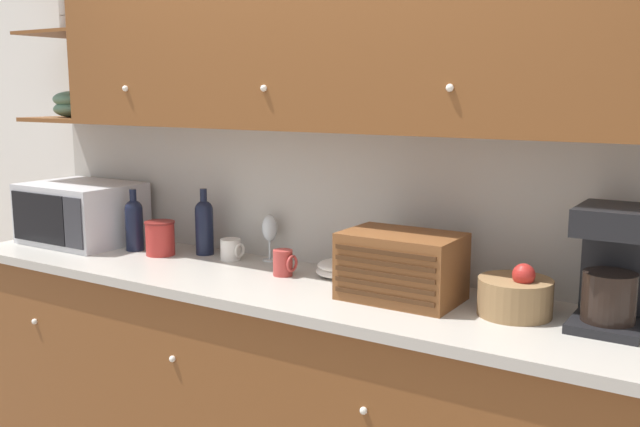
{
  "coord_description": "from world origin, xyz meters",
  "views": [
    {
      "loc": [
        1.49,
        -2.57,
        1.7
      ],
      "look_at": [
        0.0,
        -0.22,
        1.21
      ],
      "focal_mm": 40.0,
      "sensor_mm": 36.0,
      "label": 1
    }
  ],
  "objects_px": {
    "storage_canister": "(160,238)",
    "coffee_maker": "(614,265)",
    "mug": "(231,249)",
    "microwave": "(82,213)",
    "second_wine_bottle": "(134,223)",
    "bowl_stack_on_counter": "(339,268)",
    "bread_box": "(401,266)",
    "wine_glass": "(270,230)",
    "fruit_basket": "(515,296)",
    "wine_bottle": "(204,225)",
    "mug_blue_second": "(284,263)"
  },
  "relations": [
    {
      "from": "wine_bottle",
      "to": "microwave",
      "type": "bearing_deg",
      "value": -169.76
    },
    {
      "from": "microwave",
      "to": "bread_box",
      "type": "relative_size",
      "value": 1.29
    },
    {
      "from": "wine_bottle",
      "to": "bread_box",
      "type": "distance_m",
      "value": 1.1
    },
    {
      "from": "second_wine_bottle",
      "to": "bread_box",
      "type": "relative_size",
      "value": 0.7
    },
    {
      "from": "second_wine_bottle",
      "to": "storage_canister",
      "type": "xyz_separation_m",
      "value": [
        0.17,
        -0.01,
        -0.05
      ]
    },
    {
      "from": "bread_box",
      "to": "coffee_maker",
      "type": "bearing_deg",
      "value": 7.5
    },
    {
      "from": "wine_glass",
      "to": "mug_blue_second",
      "type": "height_order",
      "value": "wine_glass"
    },
    {
      "from": "storage_canister",
      "to": "wine_bottle",
      "type": "height_order",
      "value": "wine_bottle"
    },
    {
      "from": "mug_blue_second",
      "to": "bowl_stack_on_counter",
      "type": "xyz_separation_m",
      "value": [
        0.2,
        0.11,
        -0.02
      ]
    },
    {
      "from": "bowl_stack_on_counter",
      "to": "microwave",
      "type": "bearing_deg",
      "value": -175.5
    },
    {
      "from": "storage_canister",
      "to": "mug",
      "type": "distance_m",
      "value": 0.35
    },
    {
      "from": "storage_canister",
      "to": "bowl_stack_on_counter",
      "type": "xyz_separation_m",
      "value": [
        0.9,
        0.11,
        -0.04
      ]
    },
    {
      "from": "microwave",
      "to": "storage_canister",
      "type": "distance_m",
      "value": 0.54
    },
    {
      "from": "microwave",
      "to": "second_wine_bottle",
      "type": "xyz_separation_m",
      "value": [
        0.36,
        0.01,
        -0.01
      ]
    },
    {
      "from": "coffee_maker",
      "to": "storage_canister",
      "type": "bearing_deg",
      "value": -178.66
    },
    {
      "from": "bowl_stack_on_counter",
      "to": "fruit_basket",
      "type": "relative_size",
      "value": 0.75
    },
    {
      "from": "second_wine_bottle",
      "to": "coffee_maker",
      "type": "distance_m",
      "value": 2.13
    },
    {
      "from": "wine_bottle",
      "to": "second_wine_bottle",
      "type": "bearing_deg",
      "value": -161.04
    },
    {
      "from": "bowl_stack_on_counter",
      "to": "coffee_maker",
      "type": "bearing_deg",
      "value": -3.36
    },
    {
      "from": "microwave",
      "to": "mug",
      "type": "xyz_separation_m",
      "value": [
        0.87,
        0.1,
        -0.1
      ]
    },
    {
      "from": "microwave",
      "to": "wine_bottle",
      "type": "xyz_separation_m",
      "value": [
        0.69,
        0.13,
        -0.01
      ]
    },
    {
      "from": "mug_blue_second",
      "to": "bowl_stack_on_counter",
      "type": "height_order",
      "value": "mug_blue_second"
    },
    {
      "from": "microwave",
      "to": "second_wine_bottle",
      "type": "height_order",
      "value": "microwave"
    },
    {
      "from": "mug",
      "to": "fruit_basket",
      "type": "bearing_deg",
      "value": -4.68
    },
    {
      "from": "bowl_stack_on_counter",
      "to": "wine_bottle",
      "type": "bearing_deg",
      "value": 178.98
    },
    {
      "from": "second_wine_bottle",
      "to": "bowl_stack_on_counter",
      "type": "xyz_separation_m",
      "value": [
        1.07,
        0.1,
        -0.1
      ]
    },
    {
      "from": "wine_bottle",
      "to": "mug_blue_second",
      "type": "relative_size",
      "value": 2.88
    },
    {
      "from": "bowl_stack_on_counter",
      "to": "fruit_basket",
      "type": "height_order",
      "value": "fruit_basket"
    },
    {
      "from": "microwave",
      "to": "mug_blue_second",
      "type": "height_order",
      "value": "microwave"
    },
    {
      "from": "wine_glass",
      "to": "coffee_maker",
      "type": "bearing_deg",
      "value": -5.25
    },
    {
      "from": "fruit_basket",
      "to": "bowl_stack_on_counter",
      "type": "bearing_deg",
      "value": 171.26
    },
    {
      "from": "bread_box",
      "to": "microwave",
      "type": "bearing_deg",
      "value": 178.65
    },
    {
      "from": "storage_canister",
      "to": "coffee_maker",
      "type": "bearing_deg",
      "value": 1.34
    },
    {
      "from": "wine_glass",
      "to": "coffee_maker",
      "type": "xyz_separation_m",
      "value": [
        1.46,
        -0.13,
        0.06
      ]
    },
    {
      "from": "fruit_basket",
      "to": "coffee_maker",
      "type": "height_order",
      "value": "coffee_maker"
    },
    {
      "from": "storage_canister",
      "to": "coffee_maker",
      "type": "relative_size",
      "value": 0.4
    },
    {
      "from": "microwave",
      "to": "coffee_maker",
      "type": "bearing_deg",
      "value": 1.16
    },
    {
      "from": "wine_bottle",
      "to": "bread_box",
      "type": "relative_size",
      "value": 0.73
    },
    {
      "from": "second_wine_bottle",
      "to": "mug",
      "type": "bearing_deg",
      "value": 10.31
    },
    {
      "from": "microwave",
      "to": "wine_glass",
      "type": "bearing_deg",
      "value": 10.21
    },
    {
      "from": "storage_canister",
      "to": "wine_glass",
      "type": "height_order",
      "value": "wine_glass"
    },
    {
      "from": "wine_bottle",
      "to": "bowl_stack_on_counter",
      "type": "bearing_deg",
      "value": -1.02
    },
    {
      "from": "fruit_basket",
      "to": "wine_glass",
      "type": "bearing_deg",
      "value": 170.77
    },
    {
      "from": "second_wine_bottle",
      "to": "wine_glass",
      "type": "height_order",
      "value": "second_wine_bottle"
    },
    {
      "from": "mug",
      "to": "coffee_maker",
      "type": "xyz_separation_m",
      "value": [
        1.61,
        -0.05,
        0.15
      ]
    },
    {
      "from": "bread_box",
      "to": "coffee_maker",
      "type": "distance_m",
      "value": 0.71
    },
    {
      "from": "wine_glass",
      "to": "storage_canister",
      "type": "bearing_deg",
      "value": -159.97
    },
    {
      "from": "mug",
      "to": "bowl_stack_on_counter",
      "type": "distance_m",
      "value": 0.56
    },
    {
      "from": "second_wine_bottle",
      "to": "bowl_stack_on_counter",
      "type": "distance_m",
      "value": 1.08
    },
    {
      "from": "wine_bottle",
      "to": "mug",
      "type": "bearing_deg",
      "value": -7.3
    }
  ]
}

